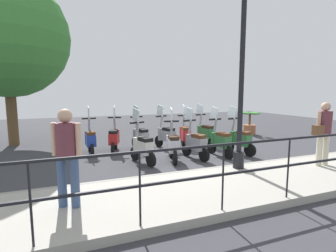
% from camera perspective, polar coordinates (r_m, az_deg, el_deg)
% --- Properties ---
extents(ground_plane, '(28.00, 28.00, 0.00)m').
position_cam_1_polar(ground_plane, '(8.58, 3.62, -5.97)').
color(ground_plane, '#38383D').
extents(promenade_walkway, '(2.20, 20.00, 0.15)m').
position_cam_1_polar(promenade_walkway, '(5.98, 16.94, -11.64)').
color(promenade_walkway, '#A39E93').
rests_on(promenade_walkway, ground_plane).
extents(fence_railing, '(0.04, 16.03, 1.07)m').
position_cam_1_polar(fence_railing, '(5.01, 24.82, -5.94)').
color(fence_railing, black).
rests_on(fence_railing, promenade_walkway).
extents(lamp_post_near, '(0.26, 0.90, 4.57)m').
position_cam_1_polar(lamp_post_near, '(6.44, 15.67, 8.88)').
color(lamp_post_near, black).
rests_on(lamp_post_near, promenade_walkway).
extents(pedestrian_with_bag, '(0.32, 0.65, 1.59)m').
position_cam_1_polar(pedestrian_with_bag, '(7.56, 30.78, -0.55)').
color(pedestrian_with_bag, beige).
rests_on(pedestrian_with_bag, promenade_walkway).
extents(pedestrian_distant, '(0.43, 0.44, 1.59)m').
position_cam_1_polar(pedestrian_distant, '(4.45, -21.17, -5.00)').
color(pedestrian_distant, '#384C70').
rests_on(pedestrian_distant, promenade_walkway).
extents(tree_large, '(4.38, 4.38, 6.15)m').
position_cam_1_polar(tree_large, '(11.45, -31.82, 16.26)').
color(tree_large, brown).
rests_on(tree_large, ground_plane).
extents(potted_palm, '(1.06, 0.66, 1.05)m').
position_cam_1_polar(potted_palm, '(12.77, 17.32, 0.22)').
color(potted_palm, '#9E5B3D').
rests_on(potted_palm, ground_plane).
extents(scooter_near_0, '(1.21, 0.53, 1.54)m').
position_cam_1_polar(scooter_near_0, '(8.66, 15.31, -2.83)').
color(scooter_near_0, black).
rests_on(scooter_near_0, ground_plane).
extents(scooter_near_1, '(1.23, 0.44, 1.54)m').
position_cam_1_polar(scooter_near_1, '(8.26, 11.28, -3.20)').
color(scooter_near_1, black).
rests_on(scooter_near_1, ground_plane).
extents(scooter_near_2, '(1.22, 0.49, 1.54)m').
position_cam_1_polar(scooter_near_2, '(7.84, 5.95, -3.68)').
color(scooter_near_2, black).
rests_on(scooter_near_2, ground_plane).
extents(scooter_near_3, '(1.21, 0.51, 1.54)m').
position_cam_1_polar(scooter_near_3, '(7.55, 1.04, -4.07)').
color(scooter_near_3, black).
rests_on(scooter_near_3, ground_plane).
extents(scooter_near_4, '(1.20, 0.53, 1.54)m').
position_cam_1_polar(scooter_near_4, '(7.32, -5.55, -4.48)').
color(scooter_near_4, black).
rests_on(scooter_near_4, ground_plane).
extents(scooter_far_0, '(1.22, 0.49, 1.54)m').
position_cam_1_polar(scooter_far_0, '(9.83, 8.08, -1.41)').
color(scooter_far_0, black).
rests_on(scooter_far_0, ground_plane).
extents(scooter_far_1, '(1.21, 0.51, 1.54)m').
position_cam_1_polar(scooter_far_1, '(9.35, 3.72, -1.81)').
color(scooter_far_1, black).
rests_on(scooter_far_1, ground_plane).
extents(scooter_far_2, '(1.20, 0.55, 1.54)m').
position_cam_1_polar(scooter_far_2, '(9.15, -0.42, -2.01)').
color(scooter_far_2, black).
rests_on(scooter_far_2, ground_plane).
extents(scooter_far_3, '(1.22, 0.48, 1.54)m').
position_cam_1_polar(scooter_far_3, '(8.94, -6.04, -2.28)').
color(scooter_far_3, black).
rests_on(scooter_far_3, ground_plane).
extents(scooter_far_4, '(1.20, 0.54, 1.54)m').
position_cam_1_polar(scooter_far_4, '(8.83, -11.66, -2.52)').
color(scooter_far_4, black).
rests_on(scooter_far_4, ground_plane).
extents(scooter_far_5, '(1.23, 0.44, 1.54)m').
position_cam_1_polar(scooter_far_5, '(8.73, -16.52, -2.80)').
color(scooter_far_5, black).
rests_on(scooter_far_5, ground_plane).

